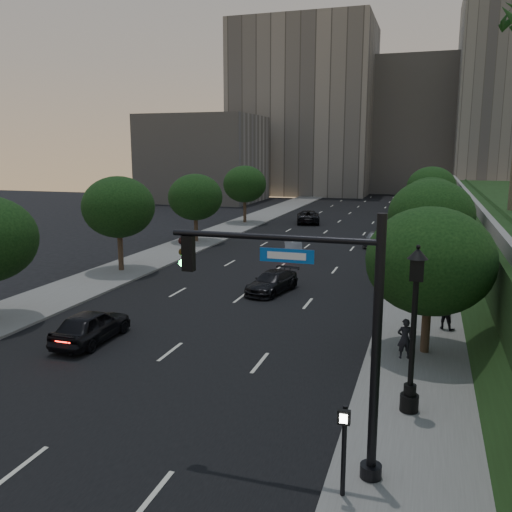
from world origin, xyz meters
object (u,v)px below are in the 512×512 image
(pedestrian_b, at_px, (447,310))
(pedestrian_c, at_px, (441,298))
(traffic_signal_mast, at_px, (332,343))
(sedan_near_left, at_px, (91,326))
(sedan_near_right, at_px, (272,282))
(sedan_mid_left, at_px, (293,249))
(street_lamp, at_px, (413,338))
(pedestrian_a, at_px, (405,339))
(sedan_far_left, at_px, (308,217))
(sedan_far_right, at_px, (375,239))

(pedestrian_b, height_order, pedestrian_c, pedestrian_b)
(traffic_signal_mast, height_order, pedestrian_b, traffic_signal_mast)
(sedan_near_left, bearing_deg, traffic_signal_mast, 149.73)
(sedan_near_right, bearing_deg, sedan_mid_left, 110.46)
(street_lamp, height_order, sedan_mid_left, street_lamp)
(traffic_signal_mast, bearing_deg, pedestrian_a, 80.13)
(sedan_near_left, height_order, pedestrian_a, pedestrian_a)
(sedan_far_left, bearing_deg, pedestrian_c, 99.81)
(sedan_near_left, distance_m, sedan_mid_left, 22.17)
(sedan_far_left, bearing_deg, sedan_mid_left, 85.80)
(sedan_far_right, bearing_deg, sedan_mid_left, -126.36)
(pedestrian_b, bearing_deg, sedan_far_right, -48.48)
(sedan_mid_left, height_order, pedestrian_a, pedestrian_a)
(sedan_near_left, height_order, sedan_far_right, sedan_near_left)
(pedestrian_b, bearing_deg, pedestrian_a, 96.72)
(traffic_signal_mast, relative_size, street_lamp, 1.25)
(sedan_mid_left, xyz_separation_m, pedestrian_b, (11.27, -15.56, 0.43))
(sedan_far_left, height_order, sedan_near_right, sedan_far_left)
(sedan_far_left, distance_m, sedan_near_right, 31.94)
(street_lamp, height_order, sedan_far_right, street_lamp)
(sedan_far_right, xyz_separation_m, pedestrian_c, (5.28, -20.29, 0.35))
(pedestrian_c, bearing_deg, pedestrian_b, 78.62)
(pedestrian_a, distance_m, pedestrian_c, 6.82)
(sedan_far_right, bearing_deg, sedan_near_right, -100.07)
(traffic_signal_mast, relative_size, sedan_near_left, 1.58)
(sedan_mid_left, height_order, sedan_far_left, sedan_far_left)
(sedan_near_left, distance_m, pedestrian_c, 17.20)
(traffic_signal_mast, distance_m, sedan_near_right, 18.96)
(traffic_signal_mast, distance_m, sedan_far_right, 35.83)
(sedan_near_right, bearing_deg, sedan_near_left, -103.54)
(sedan_near_left, bearing_deg, sedan_far_right, -109.01)
(sedan_near_left, height_order, sedan_far_left, sedan_far_left)
(sedan_far_right, bearing_deg, pedestrian_b, -72.96)
(sedan_near_left, bearing_deg, pedestrian_a, -172.56)
(sedan_mid_left, xyz_separation_m, sedan_far_left, (-3.21, 20.46, 0.12))
(sedan_far_right, bearing_deg, pedestrian_c, -72.04)
(sedan_far_left, height_order, pedestrian_c, pedestrian_c)
(sedan_near_left, distance_m, sedan_far_left, 42.29)
(sedan_near_left, bearing_deg, sedan_far_left, -91.35)
(pedestrian_c, bearing_deg, sedan_mid_left, -66.66)
(sedan_mid_left, relative_size, sedan_far_left, 0.71)
(street_lamp, height_order, pedestrian_c, street_lamp)
(street_lamp, xyz_separation_m, pedestrian_a, (-0.38, 4.63, -1.65))
(sedan_far_left, xyz_separation_m, pedestrian_c, (14.29, -33.77, 0.29))
(sedan_mid_left, distance_m, pedestrian_a, 22.14)
(sedan_mid_left, relative_size, sedan_near_right, 0.89)
(traffic_signal_mast, bearing_deg, pedestrian_b, 76.21)
(traffic_signal_mast, height_order, sedan_near_right, traffic_signal_mast)
(sedan_far_right, height_order, pedestrian_a, pedestrian_a)
(sedan_far_left, xyz_separation_m, sedan_far_right, (9.01, -13.48, -0.06))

